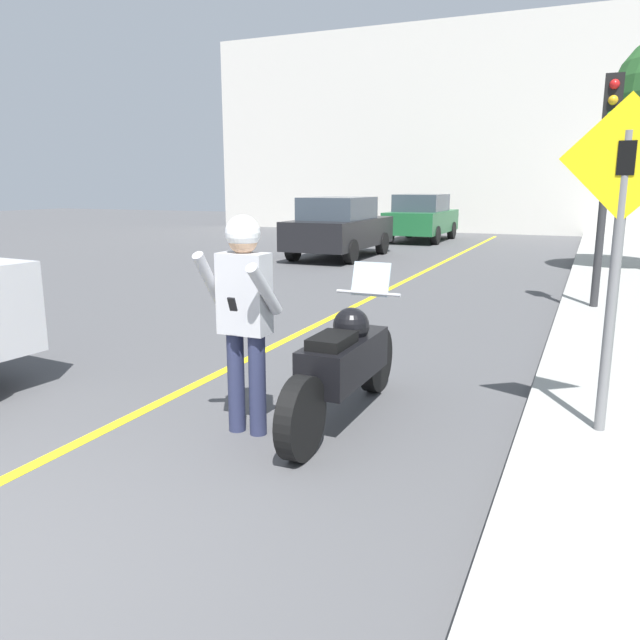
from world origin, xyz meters
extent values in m
cube|color=yellow|center=(-0.60, 6.00, 0.00)|extent=(0.12, 36.00, 0.01)
cube|color=beige|center=(0.00, 26.00, 4.32)|extent=(28.00, 1.20, 8.63)
cylinder|color=black|center=(1.15, 2.30, 0.32)|extent=(0.14, 0.64, 0.64)
cylinder|color=black|center=(1.15, 4.03, 0.32)|extent=(0.14, 0.64, 0.64)
cube|color=black|center=(1.15, 3.17, 0.55)|extent=(0.40, 1.19, 0.36)
sphere|color=black|center=(1.15, 3.33, 0.81)|extent=(0.32, 0.32, 0.32)
cube|color=black|center=(1.15, 2.90, 0.77)|extent=(0.28, 0.48, 0.10)
cylinder|color=silver|center=(1.15, 3.76, 1.03)|extent=(0.62, 0.03, 0.03)
cube|color=silver|center=(1.15, 3.84, 1.15)|extent=(0.36, 0.12, 0.31)
cylinder|color=#282D4C|center=(0.42, 2.59, 0.42)|extent=(0.14, 0.14, 0.84)
cylinder|color=#282D4C|center=(0.62, 2.59, 0.42)|extent=(0.14, 0.14, 0.84)
cube|color=#B7B7BC|center=(0.52, 2.59, 1.17)|extent=(0.40, 0.22, 0.65)
cylinder|color=#B7B7BC|center=(0.27, 2.49, 1.26)|extent=(0.09, 0.39, 0.50)
cylinder|color=#B7B7BC|center=(0.77, 2.47, 1.23)|extent=(0.09, 0.45, 0.45)
sphere|color=tan|center=(0.52, 2.59, 1.59)|extent=(0.23, 0.23, 0.23)
sphere|color=white|center=(0.52, 2.59, 1.65)|extent=(0.28, 0.28, 0.28)
cube|color=black|center=(0.58, 2.31, 1.13)|extent=(0.06, 0.05, 0.11)
cylinder|color=slate|center=(3.18, 3.46, 1.26)|extent=(0.08, 0.08, 2.25)
cube|color=yellow|center=(3.18, 3.44, 2.20)|extent=(0.91, 0.02, 0.91)
cube|color=black|center=(3.18, 3.42, 2.20)|extent=(0.12, 0.01, 0.24)
cylinder|color=#2D2D30|center=(3.10, 8.95, 1.86)|extent=(0.12, 0.12, 3.46)
cube|color=black|center=(3.10, 8.93, 3.21)|extent=(0.26, 0.22, 0.76)
sphere|color=red|center=(3.10, 8.81, 3.43)|extent=(0.14, 0.14, 0.14)
sphere|color=gold|center=(3.10, 8.81, 3.21)|extent=(0.14, 0.14, 0.14)
sphere|color=green|center=(3.10, 8.81, 2.99)|extent=(0.14, 0.14, 0.14)
cylinder|color=black|center=(-4.37, 16.02, 0.32)|extent=(0.22, 0.64, 0.64)
cylinder|color=black|center=(-2.71, 16.02, 0.32)|extent=(0.22, 0.64, 0.64)
cylinder|color=black|center=(-4.37, 13.42, 0.32)|extent=(0.22, 0.64, 0.64)
cylinder|color=black|center=(-2.71, 13.42, 0.32)|extent=(0.22, 0.64, 0.64)
cube|color=black|center=(-3.54, 14.72, 0.70)|extent=(1.80, 4.20, 0.76)
cube|color=#38424C|center=(-3.54, 14.55, 1.38)|extent=(1.58, 2.18, 0.60)
cylinder|color=black|center=(-3.63, 22.22, 0.32)|extent=(0.22, 0.64, 0.64)
cylinder|color=black|center=(-1.97, 22.22, 0.32)|extent=(0.22, 0.64, 0.64)
cylinder|color=black|center=(-3.63, 19.61, 0.32)|extent=(0.22, 0.64, 0.64)
cylinder|color=black|center=(-1.97, 19.61, 0.32)|extent=(0.22, 0.64, 0.64)
cube|color=#1E6033|center=(-2.80, 20.91, 0.70)|extent=(1.80, 4.20, 0.76)
cube|color=#38424C|center=(-2.80, 20.75, 1.38)|extent=(1.58, 2.18, 0.60)
camera|label=1|loc=(3.02, -1.63, 2.01)|focal=35.00mm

